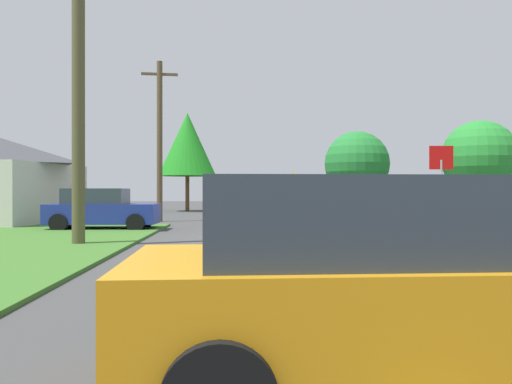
{
  "coord_description": "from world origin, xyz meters",
  "views": [
    {
      "loc": [
        -1.24,
        -16.5,
        1.52
      ],
      "look_at": [
        -0.33,
        3.98,
        1.48
      ],
      "focal_mm": 35.54,
      "sensor_mm": 36.0,
      "label": 1
    }
  ],
  "objects": [
    {
      "name": "ground_plane",
      "position": [
        0.0,
        0.0,
        0.0
      ],
      "size": [
        120.0,
        120.0,
        0.0
      ],
      "primitive_type": "plane",
      "color": "#3E3E3E"
    },
    {
      "name": "lane_stripe_center",
      "position": [
        0.0,
        -8.0,
        0.01
      ],
      "size": [
        0.2,
        14.0,
        0.01
      ],
      "primitive_type": "cube",
      "color": "yellow",
      "rests_on": "ground"
    },
    {
      "name": "stop_sign",
      "position": [
        4.83,
        -1.97,
        1.97
      ],
      "size": [
        0.69,
        0.1,
        2.84
      ],
      "rotation": [
        0.0,
        0.0,
        3.05
      ],
      "color": "#9EA0A8",
      "rests_on": "ground"
    },
    {
      "name": "car_behind_on_main_road",
      "position": [
        0.02,
        -12.65,
        0.81
      ],
      "size": [
        4.33,
        2.17,
        1.62
      ],
      "rotation": [
        0.0,
        0.0,
        0.03
      ],
      "color": "orange",
      "rests_on": "ground"
    },
    {
      "name": "parked_car_near_building",
      "position": [
        -6.37,
        3.4,
        0.8
      ],
      "size": [
        4.2,
        2.01,
        1.62
      ],
      "rotation": [
        0.0,
        0.0,
        -0.02
      ],
      "color": "navy",
      "rests_on": "ground"
    },
    {
      "name": "car_approaching_junction",
      "position": [
        1.5,
        15.28,
        0.8
      ],
      "size": [
        4.08,
        2.15,
        1.62
      ],
      "rotation": [
        0.0,
        0.0,
        3.11
      ],
      "color": "silver",
      "rests_on": "ground"
    },
    {
      "name": "utility_pole_near",
      "position": [
        -5.52,
        -2.33,
        4.54
      ],
      "size": [
        1.79,
        0.45,
        8.92
      ],
      "color": "brown",
      "rests_on": "ground"
    },
    {
      "name": "utility_pole_mid",
      "position": [
        -4.92,
        8.91,
        4.12
      ],
      "size": [
        1.8,
        0.3,
        7.99
      ],
      "color": "brown",
      "rests_on": "ground"
    },
    {
      "name": "direction_sign",
      "position": [
        1.69,
        8.18,
        1.52
      ],
      "size": [
        0.9,
        0.14,
        2.44
      ],
      "color": "slate",
      "rests_on": "ground"
    },
    {
      "name": "oak_tree_left",
      "position": [
        6.83,
        16.27,
        3.31
      ],
      "size": [
        4.22,
        4.22,
        5.43
      ],
      "color": "brown",
      "rests_on": "ground"
    },
    {
      "name": "pine_tree_center",
      "position": [
        13.45,
        13.11,
        3.51
      ],
      "size": [
        4.43,
        4.43,
        5.73
      ],
      "color": "brown",
      "rests_on": "ground"
    },
    {
      "name": "oak_tree_right",
      "position": [
        -4.73,
        21.94,
        5.05
      ],
      "size": [
        4.35,
        4.35,
        7.45
      ],
      "color": "brown",
      "rests_on": "ground"
    }
  ]
}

